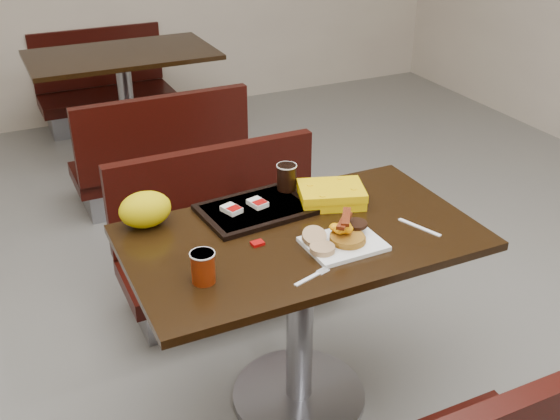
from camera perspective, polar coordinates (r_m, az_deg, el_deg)
name	(u,v)px	position (r m, az deg, el deg)	size (l,w,h in m)	color
floor	(299,397)	(2.74, 1.61, -15.73)	(6.00, 7.00, 0.01)	gray
table_near	(300,321)	(2.49, 1.73, -9.51)	(1.20, 0.70, 0.75)	black
bench_near_n	(230,238)	(3.03, -4.27, -2.38)	(1.00, 0.46, 0.72)	black
table_far	(127,107)	(4.70, -12.93, 8.55)	(1.20, 0.70, 0.75)	black
bench_far_s	(156,145)	(4.06, -10.53, 5.46)	(1.00, 0.46, 0.72)	black
bench_far_n	(105,81)	(5.36, -14.73, 10.59)	(1.00, 0.46, 0.72)	black
platter	(343,244)	(2.22, 5.45, -2.90)	(0.25, 0.20, 0.01)	white
pancake_stack	(348,238)	(2.21, 5.82, -2.37)	(0.12, 0.12, 0.02)	#9C651A
sausage_patty	(356,224)	(2.26, 6.53, -1.20)	(0.08, 0.08, 0.01)	black
scrambled_eggs	(344,228)	(2.20, 5.52, -1.56)	(0.09, 0.07, 0.04)	#FFB105
bacon_strips	(345,220)	(2.19, 5.54, -0.86)	(0.15, 0.06, 0.01)	#411204
muffin_bottom	(322,249)	(2.16, 3.64, -3.32)	(0.08, 0.08, 0.02)	tan
muffin_top	(314,236)	(2.20, 2.94, -2.26)	(0.08, 0.08, 0.02)	tan
coffee_cup_near	(203,267)	(2.02, -6.59, -4.90)	(0.07, 0.07, 0.10)	#9C2505
fork	(307,279)	(2.04, 2.33, -5.93)	(0.14, 0.03, 0.00)	white
knife	(419,227)	(2.37, 11.83, -1.46)	(0.17, 0.01, 0.00)	white
condiment_ketchup	(257,243)	(2.22, -1.94, -2.86)	(0.04, 0.03, 0.01)	#8C0504
tray	(255,210)	(2.42, -2.15, 0.04)	(0.39, 0.27, 0.02)	black
hashbrown_sleeve_left	(231,209)	(2.38, -4.17, 0.06)	(0.05, 0.07, 0.02)	silver
hashbrown_sleeve_right	(257,203)	(2.42, -1.94, 0.59)	(0.05, 0.07, 0.02)	silver
coffee_cup_far	(287,177)	(2.52, 0.57, 2.82)	(0.07, 0.07, 0.10)	black
clamshell	(331,195)	(2.48, 4.41, 1.31)	(0.24, 0.18, 0.06)	#E9B603
paper_bag	(145,209)	(2.35, -11.46, 0.05)	(0.18, 0.13, 0.13)	#D1C306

